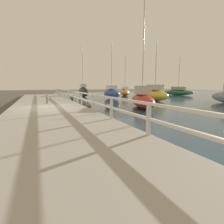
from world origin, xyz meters
The scene contains 16 objects.
ground_plane centered at (0.00, 0.00, 0.00)m, with size 120.00×120.00×0.00m, color #4C473D.
dock_walkway centered at (0.00, 0.00, 0.15)m, with size 4.68×36.00×0.29m.
railing centered at (2.24, 0.00, 0.94)m, with size 0.10×32.50×0.94m.
boulder_near_dock centered at (2.87, 0.50, 0.21)m, with size 0.57×0.51×0.43m.
boulder_downstream centered at (3.10, 2.96, 0.23)m, with size 0.60×0.54×0.45m.
boulder_mid_strip centered at (3.28, 8.82, 0.26)m, with size 0.70×0.63×0.53m.
boulder_far_strip centered at (4.06, -0.45, 0.18)m, with size 0.49×0.44×0.37m.
boulder_upstream centered at (3.89, 11.00, 0.17)m, with size 0.45×0.41×0.34m.
boulder_water_edge centered at (3.64, 5.93, 0.22)m, with size 0.60×0.54×0.45m.
mooring_bollard centered at (0.10, 2.58, 0.59)m, with size 0.24×0.24×0.59m.
sailboat_green centered at (22.39, 11.74, 0.61)m, with size 3.25×5.46×6.77m.
sailboat_blue centered at (8.14, 8.39, 0.72)m, with size 1.77×3.34×6.93m.
sailboat_black centered at (5.85, 13.98, 0.83)m, with size 1.18×5.56×7.44m.
sailboat_yellow centered at (11.47, 3.88, 0.73)m, with size 1.66×4.05×6.41m.
sailboat_red centered at (6.82, -0.71, 0.67)m, with size 3.17×5.56×7.82m.
sailboat_orange centered at (13.01, 14.08, 0.63)m, with size 3.67×5.93×6.31m.
Camera 1 is at (-0.65, -12.17, 1.71)m, focal length 28.00 mm.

